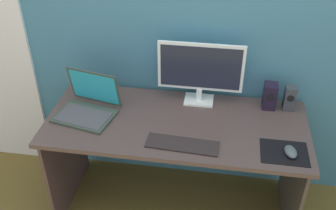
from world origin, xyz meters
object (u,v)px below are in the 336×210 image
(laptop, at_px, (88,106))
(mouse, at_px, (291,152))
(monitor, at_px, (200,71))
(speaker_right, at_px, (290,98))
(speaker_near_monitor, at_px, (270,96))
(keyboard_external, at_px, (182,144))

(laptop, xyz_separation_m, mouse, (1.17, -0.20, -0.03))
(monitor, bearing_deg, speaker_right, -0.26)
(speaker_near_monitor, distance_m, mouse, 0.44)
(speaker_near_monitor, bearing_deg, mouse, -77.83)
(mouse, bearing_deg, monitor, 128.51)
(speaker_right, distance_m, speaker_near_monitor, 0.12)
(monitor, bearing_deg, laptop, -160.03)
(speaker_right, bearing_deg, speaker_near_monitor, -179.98)
(speaker_right, bearing_deg, laptop, -168.98)
(laptop, height_order, mouse, laptop)
(keyboard_external, bearing_deg, speaker_near_monitor, 45.72)
(monitor, relative_size, speaker_near_monitor, 3.16)
(laptop, distance_m, mouse, 1.18)
(mouse, bearing_deg, speaker_right, 74.80)
(monitor, distance_m, mouse, 0.70)
(speaker_near_monitor, xyz_separation_m, laptop, (-1.07, -0.23, -0.03))
(speaker_right, xyz_separation_m, keyboard_external, (-0.59, -0.44, -0.07))
(speaker_near_monitor, relative_size, keyboard_external, 0.41)
(laptop, xyz_separation_m, keyboard_external, (0.60, -0.21, -0.05))
(monitor, relative_size, laptop, 1.33)
(speaker_right, xyz_separation_m, speaker_near_monitor, (-0.12, -0.00, 0.00))
(speaker_near_monitor, height_order, laptop, laptop)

